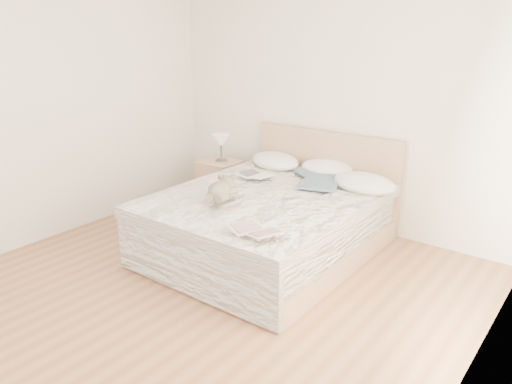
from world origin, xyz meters
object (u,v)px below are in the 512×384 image
bed (271,221)px  photo_book (256,176)px  childrens_book (256,231)px  nightstand (220,184)px  teddy_bear (219,198)px  table_lamp (221,142)px

bed → photo_book: (-0.36, 0.24, 0.32)m
photo_book → childrens_book: 1.40m
nightstand → teddy_bear: (1.02, -1.17, 0.37)m
teddy_bear → table_lamp: bearing=107.4°
bed → table_lamp: size_ratio=6.82×
bed → nightstand: bed is taller
bed → nightstand: (-1.20, 0.64, -0.03)m
photo_book → childrens_book: (0.85, -1.12, 0.00)m
photo_book → nightstand: bearing=162.3°
childrens_book → nightstand: bearing=158.4°
table_lamp → childrens_book: size_ratio=0.88×
bed → nightstand: size_ratio=3.83×
nightstand → photo_book: bearing=-25.7°
nightstand → table_lamp: table_lamp is taller
bed → teddy_bear: (-0.18, -0.53, 0.34)m
childrens_book → photo_book: bearing=147.6°
bed → photo_book: bed is taller
photo_book → bed: bearing=-25.5°
table_lamp → teddy_bear: bearing=-49.8°
photo_book → teddy_bear: size_ratio=0.97×
childrens_book → teddy_bear: 0.75m
bed → childrens_book: (0.49, -0.88, 0.32)m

